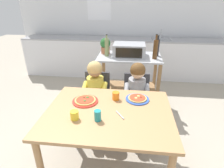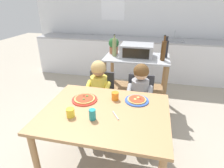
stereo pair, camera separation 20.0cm
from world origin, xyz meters
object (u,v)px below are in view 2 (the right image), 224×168
object	(u,v)px
toaster_oven	(137,50)
potted_herb_plant	(114,45)
dining_table	(105,120)
drinking_cup_teal	(92,114)
bottle_tall_green_wine	(166,48)
kitchen_island_cart	(136,74)
child_in_yellow_shirt	(98,89)
child_in_grey_shirt	(139,93)
drinking_cup_orange	(115,96)
bottle_clear_vinegar	(163,50)
bottle_dark_olive_oil	(114,47)
dining_chair_right	(139,101)
drinking_cup_yellow	(70,113)
pizza_plate_blue_rimmed	(137,100)
serving_spoon	(116,115)
pizza_plate_red_rimmed	(85,99)
dining_chair_left	(101,96)

from	to	relation	value
toaster_oven	potted_herb_plant	xyz separation A→B (m)	(-0.40, 0.11, 0.04)
dining_table	drinking_cup_teal	world-z (taller)	drinking_cup_teal
toaster_oven	bottle_tall_green_wine	xyz separation A→B (m)	(0.44, 0.07, 0.04)
kitchen_island_cart	drinking_cup_teal	xyz separation A→B (m)	(-0.23, -1.57, 0.21)
child_in_yellow_shirt	child_in_grey_shirt	xyz separation A→B (m)	(0.54, 0.00, -0.00)
drinking_cup_teal	drinking_cup_orange	xyz separation A→B (m)	(0.12, 0.39, -0.01)
bottle_tall_green_wine	bottle_clear_vinegar	size ratio (longest dim) A/B	0.87
toaster_oven	bottle_dark_olive_oil	world-z (taller)	bottle_dark_olive_oil
dining_chair_right	drinking_cup_yellow	distance (m)	1.12
pizza_plate_blue_rimmed	serving_spoon	distance (m)	0.35
drinking_cup_yellow	bottle_tall_green_wine	bearing A→B (deg)	62.22
pizza_plate_blue_rimmed	drinking_cup_orange	xyz separation A→B (m)	(-0.23, -0.02, 0.03)
child_in_grey_shirt	pizza_plate_red_rimmed	bearing A→B (deg)	-138.81
bottle_tall_green_wine	bottle_clear_vinegar	world-z (taller)	bottle_clear_vinegar
child_in_yellow_shirt	dining_table	bearing A→B (deg)	-66.94
potted_herb_plant	pizza_plate_blue_rimmed	bearing A→B (deg)	-67.43
potted_herb_plant	drinking_cup_orange	xyz separation A→B (m)	(0.30, -1.30, -0.23)
bottle_tall_green_wine	dining_chair_right	xyz separation A→B (m)	(-0.31, -0.74, -0.55)
bottle_dark_olive_oil	pizza_plate_blue_rimmed	xyz separation A→B (m)	(0.49, -1.12, -0.27)
bottle_dark_olive_oil	child_in_grey_shirt	bearing A→B (deg)	-57.01
pizza_plate_red_rimmed	pizza_plate_blue_rimmed	world-z (taller)	same
dining_chair_left	child_in_yellow_shirt	xyz separation A→B (m)	(-0.00, -0.12, 0.18)
child_in_grey_shirt	dining_chair_left	bearing A→B (deg)	167.90
child_in_grey_shirt	drinking_cup_orange	size ratio (longest dim) A/B	11.72
toaster_oven	drinking_cup_orange	world-z (taller)	toaster_oven
potted_herb_plant	dining_table	distance (m)	1.60
child_in_yellow_shirt	bottle_clear_vinegar	bearing A→B (deg)	40.66
dining_chair_left	drinking_cup_teal	bearing A→B (deg)	-78.05
drinking_cup_teal	toaster_oven	bearing A→B (deg)	81.97
toaster_oven	dining_chair_right	size ratio (longest dim) A/B	0.61
bottle_tall_green_wine	dining_table	world-z (taller)	bottle_tall_green_wine
potted_herb_plant	serving_spoon	world-z (taller)	potted_herb_plant
toaster_oven	bottle_tall_green_wine	distance (m)	0.45
child_in_yellow_shirt	drinking_cup_orange	distance (m)	0.52
toaster_oven	bottle_dark_olive_oil	size ratio (longest dim) A/B	1.44
bottle_dark_olive_oil	child_in_grey_shirt	size ratio (longest dim) A/B	0.34
pizza_plate_red_rimmed	serving_spoon	world-z (taller)	pizza_plate_red_rimmed
kitchen_island_cart	child_in_yellow_shirt	distance (m)	0.90
drinking_cup_teal	child_in_yellow_shirt	bearing A→B (deg)	103.74
bottle_clear_vinegar	child_in_yellow_shirt	bearing A→B (deg)	-139.34
potted_herb_plant	drinking_cup_teal	xyz separation A→B (m)	(0.18, -1.69, -0.22)
bottle_clear_vinegar	potted_herb_plant	world-z (taller)	bottle_clear_vinegar
dining_chair_left	child_in_yellow_shirt	distance (m)	0.22
bottle_clear_vinegar	dining_chair_right	size ratio (longest dim) A/B	0.46
kitchen_island_cart	serving_spoon	distance (m)	1.49
drinking_cup_teal	bottle_dark_olive_oil	bearing A→B (deg)	94.90
drinking_cup_yellow	serving_spoon	distance (m)	0.41
bottle_dark_olive_oil	dining_chair_left	world-z (taller)	bottle_dark_olive_oil
kitchen_island_cart	toaster_oven	xyz separation A→B (m)	(-0.01, 0.00, 0.39)
bottle_clear_vinegar	drinking_cup_yellow	distance (m)	1.71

